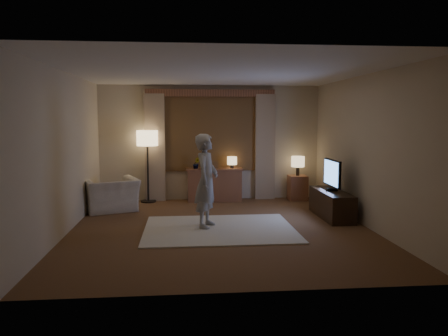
{
  "coord_description": "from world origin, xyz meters",
  "views": [
    {
      "loc": [
        -0.61,
        -7.2,
        1.85
      ],
      "look_at": [
        0.11,
        0.6,
        0.96
      ],
      "focal_mm": 35.0,
      "sensor_mm": 36.0,
      "label": 1
    }
  ],
  "objects": [
    {
      "name": "table_lamp_sideboard",
      "position": [
        0.47,
        2.5,
        0.9
      ],
      "size": [
        0.22,
        0.22,
        0.3
      ],
      "color": "black",
      "rests_on": "sideboard"
    },
    {
      "name": "room",
      "position": [
        0.0,
        0.5,
        1.33
      ],
      "size": [
        5.04,
        5.54,
        2.64
      ],
      "color": "brown",
      "rests_on": "ground"
    },
    {
      "name": "armchair",
      "position": [
        -2.08,
        1.61,
        0.33
      ],
      "size": [
        1.27,
        1.2,
        0.66
      ],
      "primitive_type": "imported",
      "rotation": [
        0.0,
        0.0,
        -2.76
      ],
      "color": "beige",
      "rests_on": "floor"
    },
    {
      "name": "table_lamp_side",
      "position": [
        1.97,
        2.45,
        0.87
      ],
      "size": [
        0.3,
        0.3,
        0.44
      ],
      "color": "black",
      "rests_on": "side_table"
    },
    {
      "name": "sideboard",
      "position": [
        0.07,
        2.5,
        0.35
      ],
      "size": [
        1.2,
        0.4,
        0.7
      ],
      "primitive_type": "cube",
      "color": "brown",
      "rests_on": "floor"
    },
    {
      "name": "person",
      "position": [
        -0.23,
        0.07,
        0.81
      ],
      "size": [
        0.55,
        0.67,
        1.58
      ],
      "primitive_type": "imported",
      "rotation": [
        0.0,
        0.0,
        1.23
      ],
      "color": "#A39D96",
      "rests_on": "rug"
    },
    {
      "name": "rug",
      "position": [
        -0.03,
        -0.07,
        0.01
      ],
      "size": [
        2.5,
        2.0,
        0.02
      ],
      "primitive_type": "cube",
      "color": "beige",
      "rests_on": "floor"
    },
    {
      "name": "floor_lamp",
      "position": [
        -1.4,
        2.5,
        1.34
      ],
      "size": [
        0.46,
        0.46,
        1.59
      ],
      "color": "black",
      "rests_on": "floor"
    },
    {
      "name": "tv",
      "position": [
        2.15,
        0.65,
        0.83
      ],
      "size": [
        0.2,
        0.82,
        0.59
      ],
      "color": "black",
      "rests_on": "tv_stand"
    },
    {
      "name": "picture_frame",
      "position": [
        0.07,
        2.5,
        0.8
      ],
      "size": [
        0.16,
        0.02,
        0.2
      ],
      "primitive_type": "cube",
      "color": "brown",
      "rests_on": "sideboard"
    },
    {
      "name": "side_table",
      "position": [
        1.97,
        2.45,
        0.28
      ],
      "size": [
        0.4,
        0.4,
        0.56
      ],
      "primitive_type": "cube",
      "color": "brown",
      "rests_on": "floor"
    },
    {
      "name": "tv_stand",
      "position": [
        2.15,
        0.65,
        0.25
      ],
      "size": [
        0.45,
        1.4,
        0.5
      ],
      "primitive_type": "cube",
      "color": "black",
      "rests_on": "floor"
    },
    {
      "name": "plant",
      "position": [
        -0.33,
        2.5,
        0.85
      ],
      "size": [
        0.17,
        0.13,
        0.3
      ],
      "primitive_type": "imported",
      "color": "#999999",
      "rests_on": "sideboard"
    }
  ]
}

